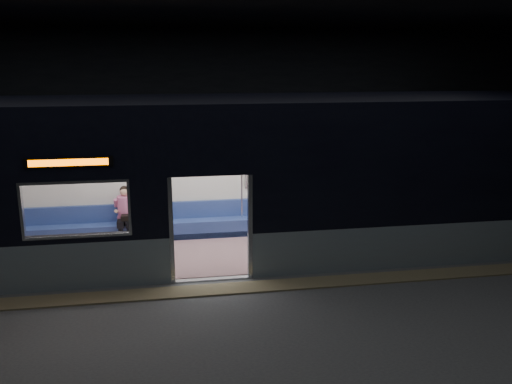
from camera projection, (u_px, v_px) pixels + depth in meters
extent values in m
cube|color=#47494C|center=(218.00, 304.00, 9.40)|extent=(24.00, 14.00, 0.01)
cube|color=black|center=(212.00, 1.00, 8.21)|extent=(24.00, 14.00, 0.04)
cube|color=black|center=(192.00, 117.00, 15.48)|extent=(24.00, 0.04, 5.00)
cube|color=#8C7F59|center=(215.00, 290.00, 9.93)|extent=(22.80, 0.50, 0.03)
cube|color=gray|center=(448.00, 243.00, 11.10)|extent=(8.30, 0.12, 0.90)
cube|color=black|center=(455.00, 167.00, 10.71)|extent=(8.30, 0.12, 2.30)
cube|color=black|center=(209.00, 144.00, 9.79)|extent=(1.40, 0.12, 1.15)
cube|color=#B7BABC|center=(171.00, 231.00, 10.05)|extent=(0.08, 0.14, 2.05)
cube|color=#B7BABC|center=(250.00, 227.00, 10.29)|extent=(0.08, 0.14, 2.05)
cube|color=black|center=(69.00, 162.00, 9.37)|extent=(1.50, 0.04, 0.18)
cube|color=#FF6300|center=(69.00, 162.00, 9.36)|extent=(1.34, 0.03, 0.12)
cube|color=silver|center=(200.00, 169.00, 12.79)|extent=(18.00, 0.12, 3.20)
cube|color=black|center=(203.00, 102.00, 11.01)|extent=(18.00, 3.00, 0.15)
cube|color=gray|center=(206.00, 253.00, 11.79)|extent=(17.76, 2.76, 0.04)
cube|color=silver|center=(204.00, 147.00, 11.23)|extent=(17.76, 2.76, 0.10)
cube|color=navy|center=(202.00, 228.00, 12.81)|extent=(11.00, 0.48, 0.41)
cube|color=navy|center=(201.00, 209.00, 12.89)|extent=(11.00, 0.10, 0.40)
cube|color=slate|center=(35.00, 272.00, 10.16)|extent=(4.40, 0.48, 0.41)
cube|color=slate|center=(369.00, 251.00, 11.23)|extent=(4.40, 0.48, 0.41)
cylinder|color=silver|center=(160.00, 219.00, 10.28)|extent=(0.04, 0.04, 2.26)
cylinder|color=silver|center=(160.00, 191.00, 12.44)|extent=(0.04, 0.04, 2.26)
cylinder|color=silver|center=(258.00, 214.00, 10.59)|extent=(0.04, 0.04, 2.26)
cylinder|color=silver|center=(242.00, 188.00, 12.75)|extent=(0.04, 0.04, 2.26)
cylinder|color=silver|center=(201.00, 157.00, 12.36)|extent=(11.00, 0.03, 0.03)
cube|color=black|center=(121.00, 223.00, 12.24)|extent=(0.15, 0.42, 0.14)
cube|color=black|center=(130.00, 222.00, 12.27)|extent=(0.15, 0.42, 0.14)
cylinder|color=black|center=(121.00, 237.00, 12.12)|extent=(0.10, 0.10, 0.43)
cylinder|color=black|center=(130.00, 236.00, 12.15)|extent=(0.10, 0.10, 0.43)
cube|color=#C56691|center=(126.00, 220.00, 12.42)|extent=(0.36, 0.20, 0.18)
cylinder|color=#C56691|center=(125.00, 206.00, 12.37)|extent=(0.35, 0.35, 0.47)
sphere|color=tan|center=(124.00, 192.00, 12.28)|extent=(0.19, 0.19, 0.19)
sphere|color=black|center=(124.00, 190.00, 12.30)|extent=(0.20, 0.20, 0.20)
cube|color=black|center=(127.00, 218.00, 12.17)|extent=(0.26, 0.23, 0.12)
cube|color=white|center=(270.00, 171.00, 13.00)|extent=(1.09, 0.03, 0.71)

